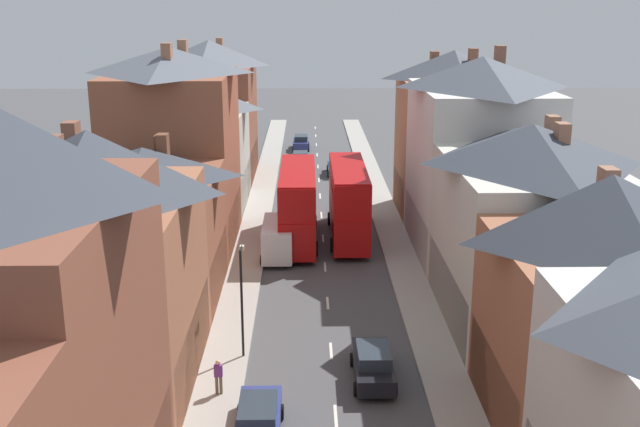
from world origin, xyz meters
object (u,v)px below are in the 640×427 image
at_px(delivery_van, 278,239).
at_px(pedestrian_mid_left, 218,375).
at_px(double_decker_bus_mid_street, 298,204).
at_px(car_mid_black, 337,166).
at_px(car_near_blue, 301,142).
at_px(car_parked_left_a, 300,160).
at_px(car_parked_right_a, 373,364).
at_px(street_lamp, 242,295).
at_px(double_decker_bus_lead, 348,201).
at_px(car_near_silver, 258,420).

bearing_deg(delivery_van, pedestrian_mid_left, -96.03).
xyz_separation_m(double_decker_bus_mid_street, car_mid_black, (3.61, 21.28, -1.98)).
xyz_separation_m(double_decker_bus_mid_street, pedestrian_mid_left, (-3.21, -21.46, -1.78)).
height_order(double_decker_bus_mid_street, car_near_blue, double_decker_bus_mid_street).
bearing_deg(car_mid_black, delivery_van, -101.27).
xyz_separation_m(car_parked_left_a, car_mid_black, (3.60, -3.07, 0.01)).
xyz_separation_m(car_parked_right_a, street_lamp, (-6.05, 2.41, 2.41)).
xyz_separation_m(car_parked_right_a, car_mid_black, (0.00, 41.42, 0.00)).
distance_m(car_near_blue, street_lamp, 51.80).
xyz_separation_m(double_decker_bus_mid_street, delivery_van, (-1.29, -3.32, -1.48)).
distance_m(car_parked_right_a, delivery_van, 17.53).
bearing_deg(delivery_van, double_decker_bus_lead, 40.01).
bearing_deg(street_lamp, delivery_van, 85.44).
xyz_separation_m(delivery_van, pedestrian_mid_left, (-1.92, -18.14, -0.30)).
bearing_deg(double_decker_bus_mid_street, car_parked_right_a, -79.84).
bearing_deg(pedestrian_mid_left, street_lamp, 78.39).
bearing_deg(car_parked_right_a, car_parked_left_a, 94.63).
height_order(car_near_blue, pedestrian_mid_left, pedestrian_mid_left).
bearing_deg(double_decker_bus_mid_street, car_mid_black, 80.37).
bearing_deg(double_decker_bus_mid_street, street_lamp, -97.84).
height_order(double_decker_bus_mid_street, delivery_van, double_decker_bus_mid_street).
bearing_deg(pedestrian_mid_left, delivery_van, 83.97).
xyz_separation_m(double_decker_bus_lead, car_parked_left_a, (-3.59, 23.56, -1.99)).
bearing_deg(car_near_silver, street_lamp, 99.31).
distance_m(double_decker_bus_lead, car_near_blue, 33.42).
bearing_deg(car_parked_right_a, pedestrian_mid_left, -169.07).
bearing_deg(street_lamp, double_decker_bus_lead, 71.93).
xyz_separation_m(car_mid_black, delivery_van, (-4.90, -24.60, 0.50)).
relative_size(car_near_blue, car_parked_left_a, 1.11).
relative_size(car_near_silver, pedestrian_mid_left, 2.82).
distance_m(car_parked_right_a, street_lamp, 6.94).
xyz_separation_m(pedestrian_mid_left, street_lamp, (0.77, 3.73, 2.21)).
height_order(double_decker_bus_lead, street_lamp, street_lamp).
distance_m(double_decker_bus_mid_street, car_near_silver, 24.86).
xyz_separation_m(double_decker_bus_lead, car_near_silver, (-4.89, -25.53, -1.99)).
bearing_deg(car_near_silver, car_mid_black, 83.92).
distance_m(double_decker_bus_mid_street, car_parked_right_a, 20.56).
xyz_separation_m(double_decker_bus_mid_street, car_parked_left_a, (0.01, 24.35, -1.99)).
height_order(double_decker_bus_lead, car_parked_right_a, double_decker_bus_lead).
xyz_separation_m(car_parked_left_a, pedestrian_mid_left, (-3.22, -45.81, 0.20)).
bearing_deg(car_parked_left_a, double_decker_bus_lead, -81.33).
bearing_deg(street_lamp, car_parked_left_a, 86.67).
bearing_deg(car_near_blue, street_lamp, -92.71).
height_order(car_near_blue, car_mid_black, car_near_blue).
relative_size(double_decker_bus_lead, car_parked_right_a, 2.43).
distance_m(double_decker_bus_lead, car_parked_left_a, 23.92).
relative_size(double_decker_bus_mid_street, car_near_silver, 2.38).
bearing_deg(car_parked_left_a, double_decker_bus_mid_street, -90.02).
xyz_separation_m(delivery_van, street_lamp, (-1.15, -14.41, 1.90)).
relative_size(double_decker_bus_mid_street, car_mid_black, 2.54).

